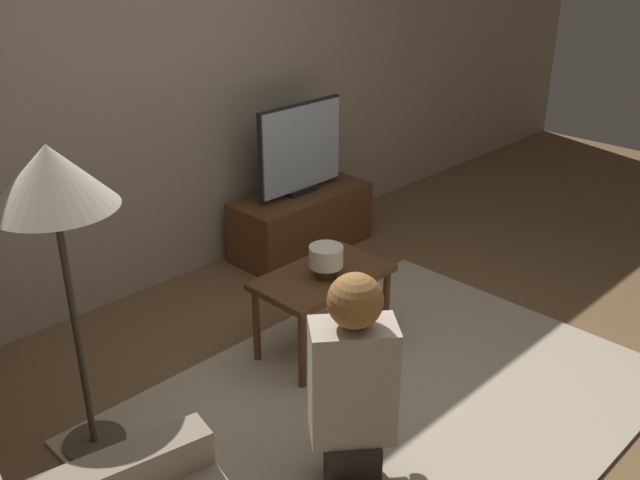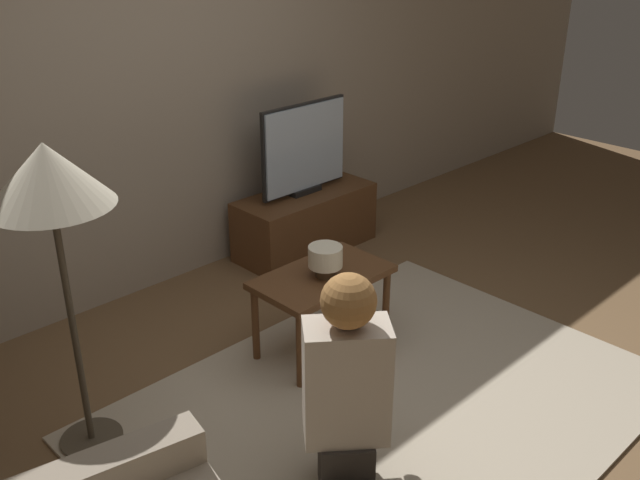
{
  "view_description": "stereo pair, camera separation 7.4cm",
  "coord_description": "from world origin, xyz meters",
  "px_view_note": "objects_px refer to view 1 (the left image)",
  "views": [
    {
      "loc": [
        -2.26,
        -1.75,
        2.21
      ],
      "look_at": [
        0.22,
        0.7,
        0.61
      ],
      "focal_mm": 40.0,
      "sensor_mm": 36.0,
      "label": 1
    },
    {
      "loc": [
        -2.2,
        -1.8,
        2.21
      ],
      "look_at": [
        0.22,
        0.7,
        0.61
      ],
      "focal_mm": 40.0,
      "sensor_mm": 36.0,
      "label": 2
    }
  ],
  "objects_px": {
    "tv": "(301,149)",
    "floor_lamp": "(53,190)",
    "person_kneeling": "(353,385)",
    "coffee_table": "(323,285)",
    "table_lamp": "(326,258)"
  },
  "relations": [
    {
      "from": "floor_lamp",
      "to": "coffee_table",
      "type": "bearing_deg",
      "value": -8.42
    },
    {
      "from": "floor_lamp",
      "to": "person_kneeling",
      "type": "height_order",
      "value": "floor_lamp"
    },
    {
      "from": "table_lamp",
      "to": "tv",
      "type": "bearing_deg",
      "value": 51.57
    },
    {
      "from": "floor_lamp",
      "to": "table_lamp",
      "type": "xyz_separation_m",
      "value": [
        1.28,
        -0.22,
        -0.67
      ]
    },
    {
      "from": "table_lamp",
      "to": "person_kneeling",
      "type": "bearing_deg",
      "value": -129.8
    },
    {
      "from": "tv",
      "to": "floor_lamp",
      "type": "relative_size",
      "value": 0.51
    },
    {
      "from": "person_kneeling",
      "to": "table_lamp",
      "type": "height_order",
      "value": "person_kneeling"
    },
    {
      "from": "coffee_table",
      "to": "person_kneeling",
      "type": "relative_size",
      "value": 0.74
    },
    {
      "from": "coffee_table",
      "to": "person_kneeling",
      "type": "distance_m",
      "value": 1.05
    },
    {
      "from": "coffee_table",
      "to": "table_lamp",
      "type": "bearing_deg",
      "value": -102.69
    },
    {
      "from": "floor_lamp",
      "to": "person_kneeling",
      "type": "xyz_separation_m",
      "value": [
        0.63,
        -1.0,
        -0.72
      ]
    },
    {
      "from": "tv",
      "to": "table_lamp",
      "type": "relative_size",
      "value": 4.07
    },
    {
      "from": "coffee_table",
      "to": "table_lamp",
      "type": "height_order",
      "value": "table_lamp"
    },
    {
      "from": "tv",
      "to": "coffee_table",
      "type": "height_order",
      "value": "tv"
    },
    {
      "from": "person_kneeling",
      "to": "table_lamp",
      "type": "bearing_deg",
      "value": -90.73
    }
  ]
}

